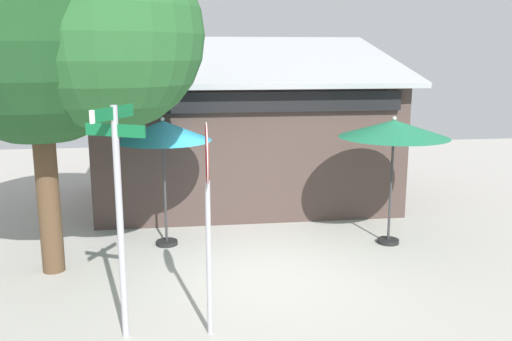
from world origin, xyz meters
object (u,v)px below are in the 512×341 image
object	(u,v)px
patio_umbrella_forest_green_center	(394,130)
stop_sign	(207,188)
shade_tree	(50,14)
street_sign_post	(119,201)
patio_umbrella_teal_left	(163,132)

from	to	relation	value
patio_umbrella_forest_green_center	stop_sign	bearing A→B (deg)	-139.82
shade_tree	street_sign_post	bearing A→B (deg)	-63.55
street_sign_post	shade_tree	size ratio (longest dim) A/B	0.47
stop_sign	patio_umbrella_forest_green_center	bearing A→B (deg)	40.18
street_sign_post	stop_sign	world-z (taller)	street_sign_post
street_sign_post	patio_umbrella_teal_left	size ratio (longest dim) A/B	1.22
patio_umbrella_teal_left	patio_umbrella_forest_green_center	xyz separation A→B (m)	(4.50, -0.52, 0.03)
patio_umbrella_teal_left	patio_umbrella_forest_green_center	size ratio (longest dim) A/B	1.00
street_sign_post	patio_umbrella_forest_green_center	world-z (taller)	street_sign_post
stop_sign	patio_umbrella_teal_left	size ratio (longest dim) A/B	1.13
stop_sign	patio_umbrella_forest_green_center	distance (m)	5.00
patio_umbrella_forest_green_center	shade_tree	world-z (taller)	shade_tree
street_sign_post	patio_umbrella_teal_left	bearing A→B (deg)	82.70
stop_sign	shade_tree	distance (m)	4.16
stop_sign	patio_umbrella_teal_left	distance (m)	3.81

